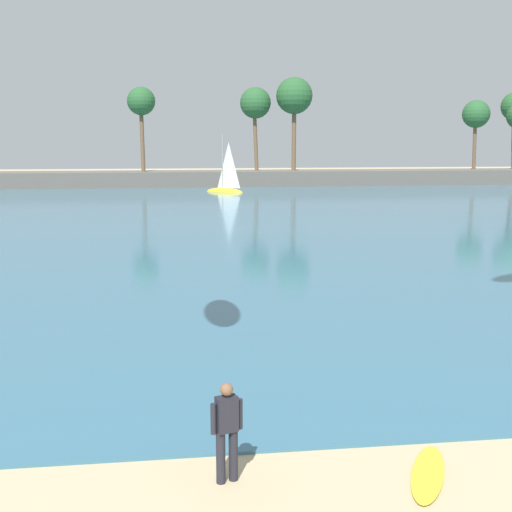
# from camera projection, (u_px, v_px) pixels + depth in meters

# --- Properties ---
(sea) EXTENTS (220.00, 109.63, 0.06)m
(sea) POSITION_uv_depth(u_px,v_px,m) (155.00, 197.00, 65.10)
(sea) COLOR #386B84
(sea) RESTS_ON ground
(palm_headland) EXTENTS (111.95, 6.20, 12.79)m
(palm_headland) POSITION_uv_depth(u_px,v_px,m) (177.00, 162.00, 79.51)
(palm_headland) COLOR #605B54
(palm_headland) RESTS_ON ground
(person_at_waterline) EXTENTS (0.53, 0.30, 1.67)m
(person_at_waterline) POSITION_uv_depth(u_px,v_px,m) (227.00, 429.00, 10.79)
(person_at_waterline) COLOR #23232D
(person_at_waterline) RESTS_ON ground
(surfboard) EXTENTS (1.38, 2.12, 0.08)m
(surfboard) POSITION_uv_depth(u_px,v_px,m) (428.00, 473.00, 11.12)
(surfboard) COLOR yellow
(surfboard) RESTS_ON ground
(sailboat_near_shore) EXTENTS (4.29, 3.80, 6.42)m
(sailboat_near_shore) POSITION_uv_depth(u_px,v_px,m) (225.00, 186.00, 70.57)
(sailboat_near_shore) COLOR yellow
(sailboat_near_shore) RESTS_ON sea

